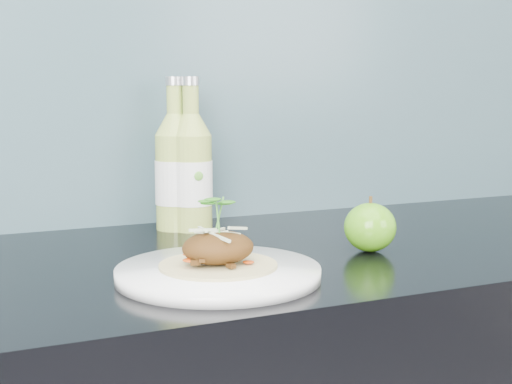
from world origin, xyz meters
TOP-DOWN VIEW (x-y plane):
  - subway_backsplash at (0.00, 1.99)m, footprint 4.00×0.02m
  - dinner_plate at (-0.11, 1.56)m, footprint 0.30×0.30m
  - pork_taco at (-0.11, 1.56)m, footprint 0.15×0.15m
  - green_apple at (0.15, 1.62)m, footprint 0.10×0.10m
  - cider_bottle_left at (-0.05, 1.91)m, footprint 0.09×0.09m
  - cider_bottle_right at (-0.03, 1.89)m, footprint 0.09×0.09m

SIDE VIEW (x-z plane):
  - dinner_plate at x=-0.11m, z-range 0.90..0.92m
  - green_apple at x=0.15m, z-range 0.90..0.98m
  - pork_taco at x=-0.11m, z-range 0.90..0.99m
  - cider_bottle_left at x=-0.05m, z-range 0.87..1.13m
  - cider_bottle_right at x=-0.03m, z-range 0.87..1.13m
  - subway_backsplash at x=0.00m, z-range 0.90..1.60m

